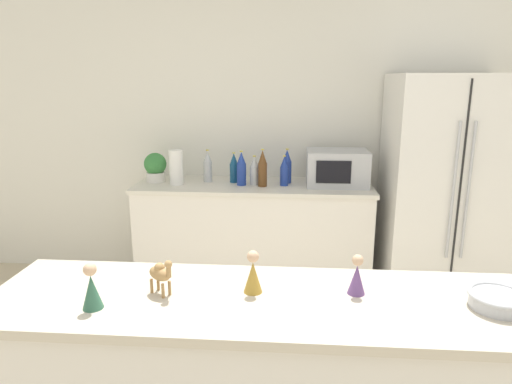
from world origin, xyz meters
TOP-DOWN VIEW (x-y plane):
  - wall_back at (0.00, 2.73)m, footprint 8.00×0.06m
  - back_counter at (-0.30, 2.40)m, footprint 1.90×0.63m
  - refrigerator at (1.16, 2.32)m, footprint 0.85×0.75m
  - potted_plant at (-1.12, 2.42)m, footprint 0.18×0.18m
  - paper_towel_roll at (-0.92, 2.34)m, footprint 0.11×0.11m
  - microwave at (0.36, 2.42)m, footprint 0.48×0.37m
  - back_bottle_0 at (-0.04, 2.46)m, footprint 0.07×0.07m
  - back_bottle_1 at (-0.06, 2.36)m, footprint 0.07×0.07m
  - back_bottle_2 at (-0.30, 2.37)m, footprint 0.07×0.07m
  - back_bottle_3 at (-0.40, 2.35)m, footprint 0.08×0.08m
  - back_bottle_4 at (-0.69, 2.46)m, footprint 0.07×0.07m
  - back_bottle_5 at (-0.23, 2.32)m, footprint 0.07×0.07m
  - back_bottle_6 at (-0.47, 2.45)m, footprint 0.07×0.07m
  - fruit_bowl at (0.72, 0.30)m, footprint 0.20×0.20m
  - camel_figurine at (-0.47, 0.31)m, footprint 0.11×0.10m
  - wise_man_figurine_blue at (-0.14, 0.36)m, footprint 0.07×0.07m
  - wise_man_figurine_crimson at (-0.68, 0.19)m, footprint 0.07×0.07m
  - wise_man_figurine_purple at (0.24, 0.37)m, footprint 0.07×0.07m

SIDE VIEW (x-z plane):
  - back_counter at x=-0.30m, z-range 0.00..0.89m
  - refrigerator at x=1.16m, z-range 0.00..1.76m
  - fruit_bowl at x=0.72m, z-range 0.95..1.01m
  - back_bottle_2 at x=-0.30m, z-range 0.89..1.12m
  - back_bottle_1 at x=-0.06m, z-range 0.89..1.13m
  - back_bottle_6 at x=-0.47m, z-range 0.89..1.14m
  - potted_plant at x=-1.12m, z-range 0.90..1.14m
  - wise_man_figurine_purple at x=0.24m, z-range 0.94..1.09m
  - back_bottle_4 at x=-0.69m, z-range 0.89..1.15m
  - wise_man_figurine_blue at x=-0.14m, z-range 0.94..1.10m
  - wise_man_figurine_crimson at x=-0.68m, z-range 0.94..1.11m
  - back_bottle_3 at x=-0.40m, z-range 0.89..1.17m
  - back_bottle_0 at x=-0.04m, z-range 0.89..1.17m
  - paper_towel_roll at x=-0.92m, z-range 0.89..1.17m
  - microwave at x=0.36m, z-range 0.89..1.17m
  - camel_figurine at x=-0.47m, z-range 0.96..1.11m
  - back_bottle_5 at x=-0.23m, z-range 0.89..1.18m
  - wall_back at x=0.00m, z-range 0.00..2.55m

